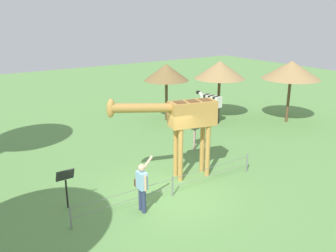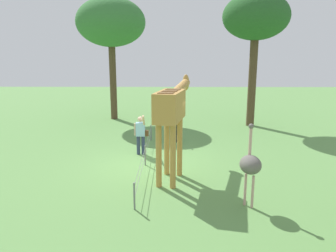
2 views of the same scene
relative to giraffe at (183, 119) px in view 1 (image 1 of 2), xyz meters
name	(u,v)px [view 1 (image 1 of 2)]	position (x,y,z in m)	size (l,w,h in m)	color
ground_plane	(169,193)	(1.15, 0.78, -2.29)	(60.00, 60.00, 0.00)	#60934C
giraffe	(183,119)	(0.00, 0.00, 0.00)	(3.99, 1.30, 3.26)	#BC8942
visitor	(142,185)	(2.46, 1.26, -1.39)	(0.62, 0.58, 1.72)	navy
zebra	(210,102)	(-5.47, -4.94, -1.13)	(0.59, 1.82, 1.66)	black
ostrich	(195,124)	(-2.13, -2.05, -1.12)	(0.70, 0.56, 2.25)	#CC9E93
shade_hut_near	(220,70)	(-6.28, -5.18, 0.55)	(2.85, 2.85, 3.36)	brown
shade_hut_far	(291,70)	(-9.15, -2.60, 0.63)	(3.15, 3.15, 3.43)	brown
shade_hut_aside	(166,73)	(-3.65, -6.64, 0.45)	(2.49, 2.49, 3.22)	brown
info_sign	(66,180)	(4.33, -0.23, -1.35)	(0.56, 0.21, 1.32)	black
wire_fence	(172,185)	(1.15, 0.99, -1.89)	(7.05, 0.05, 0.75)	slate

